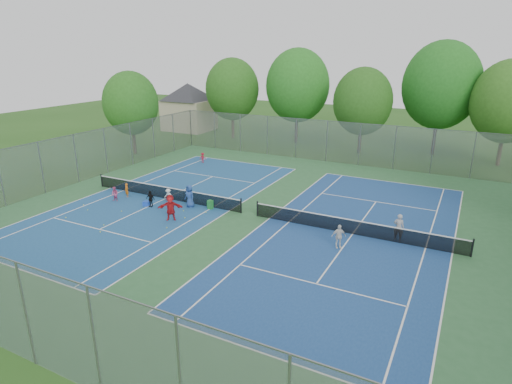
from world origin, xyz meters
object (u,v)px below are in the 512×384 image
Objects in this scene: net_right at (353,227)px; ball_hopper at (210,205)px; net_left at (165,193)px; ball_crate at (146,203)px; instructor at (399,227)px.

net_right reaches higher than ball_hopper.
net_left is at bearing 176.10° from ball_hopper.
instructor is (16.80, 2.18, 0.64)m from ball_crate.
net_right is at bearing 1.62° from ball_hopper.
ball_hopper is at bearing 19.13° from ball_crate.
ball_hopper is (4.38, 1.52, 0.15)m from ball_crate.
instructor is at bearing 1.32° from net_left.
net_right is 2.58m from instructor.
net_left is at bearing 0.83° from instructor.
instructor reaches higher than net_right.
instructor is at bearing 3.05° from ball_hopper.
net_left is 1.84m from ball_crate.
ball_hopper is at bearing -178.38° from net_right.
ball_crate is at bearing -172.82° from net_right.
instructor is at bearing 8.60° from net_right.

